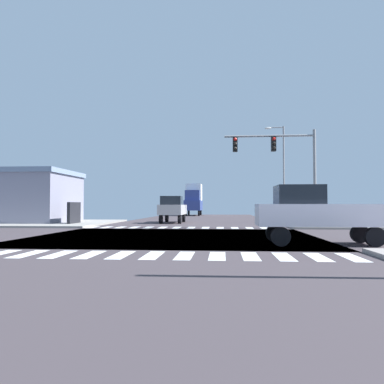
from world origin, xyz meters
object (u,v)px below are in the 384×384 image
object	(u,v)px
traffic_signal_mast	(279,156)
box_truck_queued_1	(194,199)
pickup_farside_2	(173,208)
pickup_nearside_1	(317,212)
street_lamp	(281,165)

from	to	relation	value
traffic_signal_mast	box_truck_queued_1	size ratio (longest dim) A/B	0.93
traffic_signal_mast	pickup_farside_2	bearing A→B (deg)	138.16
pickup_nearside_1	box_truck_queued_1	bearing A→B (deg)	10.79
traffic_signal_mast	street_lamp	distance (m)	9.20
street_lamp	box_truck_queued_1	xyz separation A→B (m)	(-9.78, 23.15, -2.64)
traffic_signal_mast	box_truck_queued_1	xyz separation A→B (m)	(-8.29, 32.22, -2.36)
street_lamp	box_truck_queued_1	size ratio (longest dim) A/B	1.22
street_lamp	pickup_nearside_1	bearing A→B (deg)	-94.70
pickup_farside_2	box_truck_queued_1	bearing A→B (deg)	-90.00
street_lamp	box_truck_queued_1	distance (m)	25.27
traffic_signal_mast	street_lamp	xyz separation A→B (m)	(1.50, 9.07, 0.28)
pickup_nearside_1	pickup_farside_2	world-z (taller)	same
street_lamp	pickup_farside_2	world-z (taller)	street_lamp
traffic_signal_mast	pickup_nearside_1	distance (m)	11.23
street_lamp	pickup_nearside_1	distance (m)	20.15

